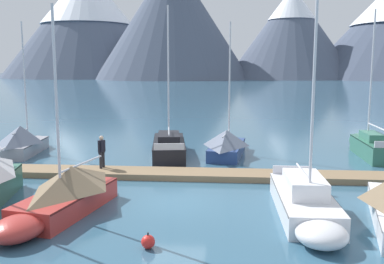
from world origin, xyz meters
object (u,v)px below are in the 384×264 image
at_px(sailboat_nearest_berth, 23,140).
at_px(sailboat_far_berth, 227,143).
at_px(person_on_dock, 102,150).
at_px(sailboat_last_slip, 368,145).
at_px(sailboat_outer_slip, 306,202).
at_px(mooring_buoy_channel_marker, 148,242).
at_px(sailboat_mid_dock_port, 63,194).
at_px(sailboat_mid_dock_starboard, 169,145).
at_px(mooring_buoy_inner_mooring, 76,182).

bearing_deg(sailboat_nearest_berth, sailboat_far_berth, 4.96).
relative_size(sailboat_far_berth, person_on_dock, 4.89).
bearing_deg(sailboat_last_slip, sailboat_outer_slip, -114.36).
distance_m(sailboat_far_berth, mooring_buoy_channel_marker, 14.64).
height_order(sailboat_mid_dock_port, person_on_dock, sailboat_mid_dock_port).
bearing_deg(sailboat_mid_dock_starboard, sailboat_far_berth, 5.96).
distance_m(sailboat_far_berth, person_on_dock, 8.38).
bearing_deg(sailboat_mid_dock_port, sailboat_far_berth, 64.42).
height_order(sailboat_mid_dock_starboard, person_on_dock, sailboat_mid_dock_starboard).
height_order(sailboat_far_berth, person_on_dock, sailboat_far_berth).
height_order(sailboat_nearest_berth, sailboat_mid_dock_starboard, sailboat_mid_dock_starboard).
relative_size(sailboat_far_berth, sailboat_last_slip, 0.92).
xyz_separation_m(sailboat_mid_dock_port, mooring_buoy_inner_mooring, (-0.96, 3.65, -0.55)).
distance_m(sailboat_mid_dock_port, mooring_buoy_channel_marker, 4.71).
xyz_separation_m(sailboat_far_berth, mooring_buoy_inner_mooring, (-6.63, -8.20, -0.54)).
bearing_deg(sailboat_far_berth, sailboat_mid_dock_starboard, -174.04).
bearing_deg(mooring_buoy_inner_mooring, sailboat_outer_slip, -16.21).
bearing_deg(sailboat_mid_dock_starboard, sailboat_nearest_berth, -175.44).
xyz_separation_m(sailboat_outer_slip, mooring_buoy_inner_mooring, (-9.95, 2.89, -0.32)).
relative_size(sailboat_last_slip, person_on_dock, 5.30).
height_order(sailboat_nearest_berth, sailboat_mid_dock_port, sailboat_nearest_berth).
distance_m(sailboat_nearest_berth, mooring_buoy_channel_marker, 17.40).
bearing_deg(person_on_dock, sailboat_mid_dock_starboard, 63.15).
distance_m(mooring_buoy_channel_marker, mooring_buoy_inner_mooring, 7.93).
distance_m(person_on_dock, mooring_buoy_channel_marker, 10.06).
distance_m(sailboat_outer_slip, mooring_buoy_channel_marker, 6.19).
distance_m(sailboat_nearest_berth, sailboat_far_berth, 12.97).
bearing_deg(sailboat_nearest_berth, mooring_buoy_channel_marker, -50.37).
distance_m(sailboat_nearest_berth, sailboat_outer_slip, 19.06).
xyz_separation_m(sailboat_nearest_berth, mooring_buoy_channel_marker, (11.09, -13.39, -0.66)).
distance_m(sailboat_mid_dock_port, sailboat_far_berth, 13.13).
height_order(sailboat_mid_dock_port, mooring_buoy_channel_marker, sailboat_mid_dock_port).
height_order(sailboat_mid_dock_port, sailboat_mid_dock_starboard, sailboat_mid_dock_starboard).
relative_size(person_on_dock, mooring_buoy_channel_marker, 3.32).
bearing_deg(person_on_dock, mooring_buoy_channel_marker, -63.67).
bearing_deg(sailboat_far_berth, mooring_buoy_inner_mooring, -128.99).
distance_m(sailboat_mid_dock_port, person_on_dock, 6.34).
bearing_deg(sailboat_mid_dock_starboard, mooring_buoy_channel_marker, -82.65).
distance_m(sailboat_nearest_berth, person_on_dock, 8.00).
bearing_deg(mooring_buoy_inner_mooring, sailboat_last_slip, 30.60).
relative_size(sailboat_mid_dock_port, sailboat_far_berth, 0.93).
bearing_deg(sailboat_last_slip, sailboat_nearest_berth, -174.67).
bearing_deg(sailboat_far_berth, person_on_dock, -138.49).
height_order(sailboat_far_berth, mooring_buoy_inner_mooring, sailboat_far_berth).
bearing_deg(sailboat_mid_dock_port, sailboat_nearest_berth, 124.07).
distance_m(sailboat_nearest_berth, sailboat_mid_dock_port, 12.95).
relative_size(sailboat_mid_dock_starboard, sailboat_far_berth, 1.11).
xyz_separation_m(sailboat_nearest_berth, sailboat_mid_dock_port, (7.25, -10.72, -0.08)).
height_order(sailboat_last_slip, mooring_buoy_inner_mooring, sailboat_last_slip).
bearing_deg(sailboat_far_berth, mooring_buoy_channel_marker, -97.19).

